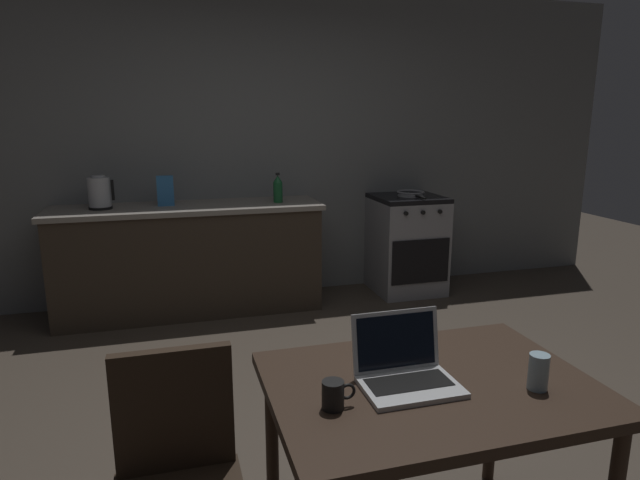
# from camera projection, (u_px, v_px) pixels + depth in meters

# --- Properties ---
(ground_plane) EXTENTS (12.00, 12.00, 0.00)m
(ground_plane) POSITION_uv_depth(u_px,v_px,m) (337.00, 429.00, 2.83)
(ground_plane) COLOR #473D33
(back_wall) EXTENTS (6.40, 0.10, 2.69)m
(back_wall) POSITION_uv_depth(u_px,v_px,m) (290.00, 145.00, 4.85)
(back_wall) COLOR slate
(back_wall) RESTS_ON ground_plane
(kitchen_counter) EXTENTS (2.16, 0.64, 0.90)m
(kitchen_counter) POSITION_uv_depth(u_px,v_px,m) (190.00, 258.00, 4.48)
(kitchen_counter) COLOR #382D23
(kitchen_counter) RESTS_ON ground_plane
(stove_oven) EXTENTS (0.60, 0.62, 0.90)m
(stove_oven) POSITION_uv_depth(u_px,v_px,m) (406.00, 244.00, 4.99)
(stove_oven) COLOR gray
(stove_oven) RESTS_ON ground_plane
(dining_table) EXTENTS (1.11, 0.79, 0.72)m
(dining_table) POSITION_uv_depth(u_px,v_px,m) (430.00, 402.00, 1.86)
(dining_table) COLOR #332319
(dining_table) RESTS_ON ground_plane
(chair) EXTENTS (0.40, 0.40, 0.88)m
(chair) POSITION_uv_depth(u_px,v_px,m) (178.00, 475.00, 1.69)
(chair) COLOR #2D2116
(chair) RESTS_ON ground_plane
(laptop) EXTENTS (0.32, 0.26, 0.23)m
(laptop) POSITION_uv_depth(u_px,v_px,m) (406.00, 371.00, 1.82)
(laptop) COLOR silver
(laptop) RESTS_ON dining_table
(electric_kettle) EXTENTS (0.20, 0.17, 0.26)m
(electric_kettle) POSITION_uv_depth(u_px,v_px,m) (100.00, 193.00, 4.18)
(electric_kettle) COLOR black
(electric_kettle) RESTS_ON kitchen_counter
(bottle) EXTENTS (0.08, 0.08, 0.25)m
(bottle) POSITION_uv_depth(u_px,v_px,m) (278.00, 189.00, 4.50)
(bottle) COLOR #19592D
(bottle) RESTS_ON kitchen_counter
(frying_pan) EXTENTS (0.25, 0.42, 0.05)m
(frying_pan) POSITION_uv_depth(u_px,v_px,m) (411.00, 193.00, 4.87)
(frying_pan) COLOR gray
(frying_pan) RESTS_ON stove_oven
(coffee_mug) EXTENTS (0.11, 0.07, 0.09)m
(coffee_mug) POSITION_uv_depth(u_px,v_px,m) (334.00, 395.00, 1.67)
(coffee_mug) COLOR black
(coffee_mug) RESTS_ON dining_table
(drinking_glass) EXTENTS (0.07, 0.07, 0.12)m
(drinking_glass) POSITION_uv_depth(u_px,v_px,m) (538.00, 372.00, 1.78)
(drinking_glass) COLOR #99B7C6
(drinking_glass) RESTS_ON dining_table
(cereal_box) EXTENTS (0.13, 0.05, 0.24)m
(cereal_box) POSITION_uv_depth(u_px,v_px,m) (165.00, 191.00, 4.33)
(cereal_box) COLOR #3372B2
(cereal_box) RESTS_ON kitchen_counter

